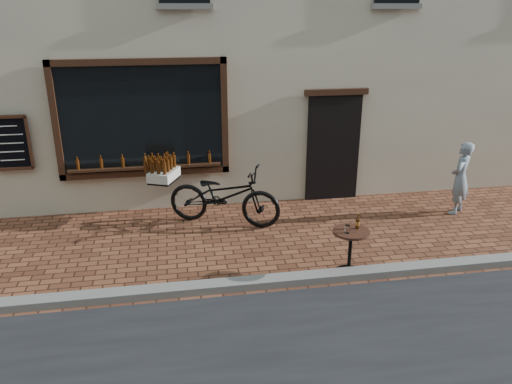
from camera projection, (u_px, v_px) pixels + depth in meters
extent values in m
plane|color=#4E2819|center=(277.00, 292.00, 7.18)|extent=(90.00, 90.00, 0.00)
cube|color=slate|center=(275.00, 281.00, 7.35)|extent=(90.00, 0.25, 0.12)
cube|color=black|center=(142.00, 119.00, 9.41)|extent=(3.00, 0.06, 2.00)
cube|color=black|center=(137.00, 62.00, 9.02)|extent=(3.24, 0.10, 0.12)
cube|color=black|center=(147.00, 173.00, 9.77)|extent=(3.24, 0.10, 0.12)
cube|color=black|center=(55.00, 123.00, 9.14)|extent=(0.12, 0.10, 2.24)
cube|color=black|center=(224.00, 116.00, 9.64)|extent=(0.12, 0.10, 2.24)
cube|color=black|center=(146.00, 167.00, 9.67)|extent=(2.90, 0.16, 0.05)
cube|color=black|center=(333.00, 148.00, 10.29)|extent=(1.10, 0.10, 2.20)
cube|color=black|center=(337.00, 92.00, 9.85)|extent=(1.30, 0.10, 0.12)
cube|color=black|center=(10.00, 143.00, 9.14)|extent=(0.62, 0.04, 0.92)
cylinder|color=#3D1C07|center=(78.00, 165.00, 9.43)|extent=(0.06, 0.06, 0.19)
cylinder|color=#3D1C07|center=(101.00, 163.00, 9.50)|extent=(0.06, 0.06, 0.19)
cylinder|color=#3D1C07|center=(123.00, 162.00, 9.56)|extent=(0.06, 0.06, 0.19)
cylinder|color=#3D1C07|center=(145.00, 161.00, 9.63)|extent=(0.06, 0.06, 0.19)
cylinder|color=#3D1C07|center=(167.00, 160.00, 9.70)|extent=(0.06, 0.06, 0.19)
cylinder|color=#3D1C07|center=(189.00, 159.00, 9.76)|extent=(0.06, 0.06, 0.19)
cylinder|color=#3D1C07|center=(210.00, 158.00, 9.83)|extent=(0.06, 0.06, 0.19)
imported|color=black|center=(224.00, 196.00, 9.24)|extent=(2.25, 1.54, 1.12)
cube|color=black|center=(164.00, 180.00, 9.43)|extent=(0.63, 0.72, 0.04)
cube|color=beige|center=(164.00, 175.00, 9.39)|extent=(0.64, 0.74, 0.17)
cylinder|color=#3D1C07|center=(164.00, 168.00, 9.09)|extent=(0.07, 0.07, 0.24)
cylinder|color=#3D1C07|center=(158.00, 168.00, 9.12)|extent=(0.07, 0.07, 0.24)
cylinder|color=#3D1C07|center=(152.00, 167.00, 9.14)|extent=(0.07, 0.07, 0.24)
cylinder|color=#3D1C07|center=(146.00, 167.00, 9.17)|extent=(0.07, 0.07, 0.24)
cylinder|color=#3D1C07|center=(168.00, 166.00, 9.22)|extent=(0.07, 0.07, 0.24)
cylinder|color=#3D1C07|center=(161.00, 165.00, 9.25)|extent=(0.07, 0.07, 0.24)
cylinder|color=#3D1C07|center=(155.00, 165.00, 9.28)|extent=(0.07, 0.07, 0.24)
cylinder|color=#3D1C07|center=(149.00, 164.00, 9.31)|extent=(0.07, 0.07, 0.24)
cylinder|color=#3D1C07|center=(171.00, 163.00, 9.36)|extent=(0.07, 0.07, 0.24)
cylinder|color=#3D1C07|center=(165.00, 163.00, 9.39)|extent=(0.07, 0.07, 0.24)
cylinder|color=#3D1C07|center=(159.00, 162.00, 9.42)|extent=(0.07, 0.07, 0.24)
cylinder|color=#3D1C07|center=(153.00, 162.00, 9.44)|extent=(0.07, 0.07, 0.24)
cylinder|color=#3D1C07|center=(174.00, 161.00, 9.49)|extent=(0.07, 0.07, 0.24)
cylinder|color=#3D1C07|center=(168.00, 161.00, 9.52)|extent=(0.07, 0.07, 0.24)
cylinder|color=black|center=(348.00, 272.00, 7.69)|extent=(0.41, 0.41, 0.03)
cylinder|color=black|center=(350.00, 252.00, 7.57)|extent=(0.06, 0.06, 0.65)
cylinder|color=black|center=(351.00, 232.00, 7.45)|extent=(0.56, 0.56, 0.04)
cylinder|color=gold|center=(358.00, 223.00, 7.48)|extent=(0.06, 0.06, 0.06)
cylinder|color=white|center=(347.00, 229.00, 7.35)|extent=(0.07, 0.07, 0.12)
imported|color=gray|center=(460.00, 178.00, 9.68)|extent=(0.62, 0.61, 1.44)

